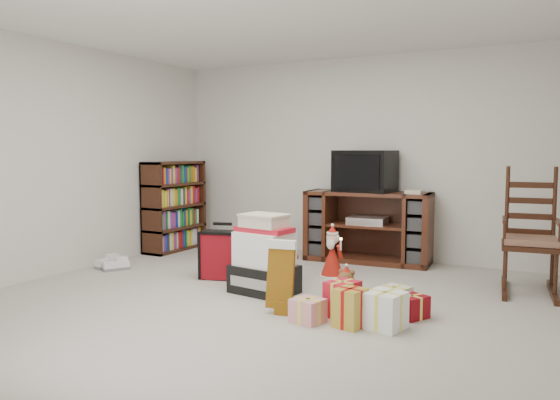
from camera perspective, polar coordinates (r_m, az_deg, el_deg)
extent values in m
cube|color=#B8B4A8|center=(4.88, -2.39, -10.83)|extent=(5.00, 5.00, 0.01)
cube|color=white|center=(4.83, -2.51, 19.08)|extent=(5.00, 5.00, 0.01)
cube|color=silver|center=(6.96, 8.13, 4.41)|extent=(5.00, 0.01, 2.50)
cube|color=silver|center=(6.34, -22.34, 3.99)|extent=(0.01, 5.00, 2.50)
cube|color=#491F15|center=(6.66, 9.17, -2.77)|extent=(1.52, 0.64, 0.85)
cube|color=silver|center=(6.62, 9.09, -2.13)|extent=(0.47, 0.35, 0.08)
cube|color=#371A0F|center=(7.47, -10.96, -0.61)|extent=(0.33, 0.98, 1.19)
cube|color=#371A0F|center=(5.64, 24.66, -4.41)|extent=(0.54, 0.53, 0.05)
cube|color=#91644F|center=(5.63, 24.69, -3.83)|extent=(0.50, 0.49, 0.06)
cube|color=#371A0F|center=(5.80, 24.95, -0.08)|extent=(0.42, 0.10, 0.76)
cube|color=#371A0F|center=(5.72, 24.50, -8.55)|extent=(0.58, 0.87, 0.06)
cube|color=black|center=(5.20, -1.64, -8.25)|extent=(0.64, 0.50, 0.26)
cube|color=white|center=(5.14, -1.65, -5.10)|extent=(0.54, 0.44, 0.32)
cube|color=red|center=(5.11, -1.66, -3.09)|extent=(0.56, 0.35, 0.05)
cube|color=beige|center=(5.10, -1.66, -2.25)|extent=(0.43, 0.35, 0.10)
cube|color=maroon|center=(5.75, -6.27, -5.72)|extent=(0.43, 0.30, 0.51)
cube|color=black|center=(5.77, -5.79, -2.46)|extent=(0.20, 0.09, 0.03)
ellipsoid|color=brown|center=(4.83, 7.01, -9.67)|extent=(0.21, 0.18, 0.22)
sphere|color=brown|center=(4.77, 6.91, -8.20)|extent=(0.14, 0.14, 0.14)
cone|color=#A81B12|center=(5.79, 5.48, -6.33)|extent=(0.26, 0.26, 0.37)
sphere|color=beige|center=(5.74, 5.50, -4.05)|extent=(0.13, 0.13, 0.13)
cone|color=#A81B12|center=(5.73, 5.51, -3.08)|extent=(0.11, 0.11, 0.09)
cylinder|color=silver|center=(5.61, 6.37, -4.67)|extent=(0.02, 0.02, 0.11)
cone|color=#A81B12|center=(5.69, 0.81, -6.42)|extent=(0.27, 0.27, 0.39)
sphere|color=beige|center=(5.65, 0.82, -4.02)|extent=(0.13, 0.13, 0.13)
cone|color=#A81B12|center=(5.63, 0.82, -3.00)|extent=(0.12, 0.12, 0.10)
cylinder|color=silver|center=(5.50, 1.61, -4.68)|extent=(0.02, 0.02, 0.12)
cube|color=white|center=(6.58, -17.73, -6.34)|extent=(0.16, 0.30, 0.10)
cube|color=white|center=(6.45, -16.57, -6.54)|extent=(0.26, 0.31, 0.10)
cube|color=red|center=(4.45, 6.15, -10.76)|extent=(0.24, 0.24, 0.24)
cube|color=#1B6E32|center=(4.60, 9.43, -10.28)|extent=(0.24, 0.24, 0.24)
cube|color=gold|center=(4.25, 8.39, -11.57)|extent=(0.24, 0.24, 0.24)
cube|color=white|center=(4.18, 3.85, -11.80)|extent=(0.24, 0.24, 0.24)
cube|color=white|center=(4.36, 11.57, -11.17)|extent=(0.24, 0.24, 0.24)
cube|color=maroon|center=(4.72, 12.33, -9.93)|extent=(0.24, 0.24, 0.24)
cube|color=beige|center=(4.82, 9.80, -9.54)|extent=(0.24, 0.24, 0.24)
cube|color=black|center=(6.61, 8.88, 3.01)|extent=(0.71, 0.53, 0.49)
cube|color=black|center=(6.39, 8.16, 2.94)|extent=(0.57, 0.07, 0.39)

